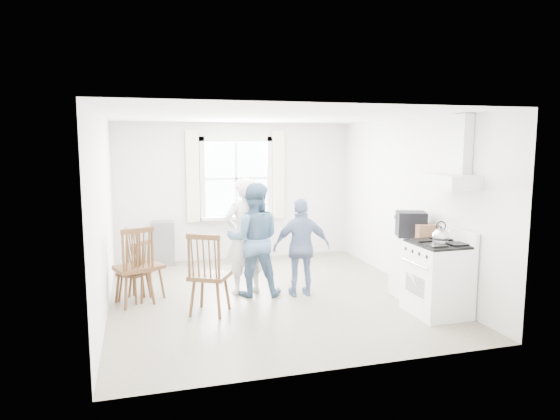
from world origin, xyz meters
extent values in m
cube|color=gray|center=(0.00, 0.00, -0.01)|extent=(4.62, 5.12, 0.02)
cube|color=silver|center=(0.00, 2.52, 1.30)|extent=(4.62, 0.04, 2.64)
cube|color=silver|center=(0.00, -2.52, 1.30)|extent=(4.62, 0.04, 2.64)
cube|color=silver|center=(-2.27, 0.00, 1.30)|extent=(0.04, 5.12, 2.64)
cube|color=silver|center=(2.27, 0.00, 1.30)|extent=(0.04, 5.12, 2.64)
cube|color=white|center=(0.00, 0.00, 2.61)|extent=(4.62, 5.12, 0.02)
cube|color=white|center=(0.00, 2.48, 1.55)|extent=(1.20, 0.02, 1.40)
cube|color=silver|center=(0.00, 2.46, 2.29)|extent=(1.38, 0.09, 0.09)
cube|color=silver|center=(0.00, 2.46, 0.81)|extent=(1.38, 0.09, 0.09)
cube|color=silver|center=(-0.65, 2.46, 1.55)|extent=(0.09, 0.09, 1.58)
cube|color=silver|center=(0.65, 2.46, 1.55)|extent=(0.09, 0.09, 1.58)
cube|color=silver|center=(0.00, 2.38, 0.82)|extent=(1.38, 0.24, 0.06)
cube|color=#F9F0CC|center=(-0.82, 2.44, 1.60)|extent=(0.24, 0.05, 1.70)
cube|color=#F9F0CC|center=(0.82, 2.44, 1.60)|extent=(0.24, 0.05, 1.70)
cube|color=silver|center=(2.02, -1.35, 1.74)|extent=(0.45, 0.76, 0.18)
cube|color=silver|center=(2.17, -1.35, 2.21)|extent=(0.14, 0.30, 0.76)
cube|color=slate|center=(-1.40, 2.33, 0.40)|extent=(0.40, 0.30, 0.80)
cube|color=white|center=(1.91, -1.35, 0.46)|extent=(0.65, 0.76, 0.92)
cube|color=black|center=(1.91, -1.35, 0.94)|extent=(0.61, 0.72, 0.03)
cube|color=white|center=(2.20, -1.35, 1.02)|extent=(0.06, 0.76, 0.20)
cylinder|color=silver|center=(1.56, -1.35, 0.70)|extent=(0.02, 0.61, 0.02)
sphere|color=silver|center=(1.87, -1.44, 1.06)|extent=(0.21, 0.21, 0.21)
cylinder|color=silver|center=(1.87, -1.44, 0.99)|extent=(0.19, 0.19, 0.04)
torus|color=black|center=(1.87, -1.44, 1.18)|extent=(0.14, 0.04, 0.13)
cube|color=silver|center=(1.98, -0.65, 0.45)|extent=(0.50, 0.55, 0.90)
cube|color=black|center=(1.93, -0.62, 0.99)|extent=(0.49, 0.47, 0.19)
cube|color=black|center=(1.93, -0.62, 1.17)|extent=(0.49, 0.47, 0.17)
cube|color=#936547|center=(2.05, -0.81, 1.00)|extent=(0.32, 0.24, 0.20)
cube|color=#482B17|center=(-1.90, 0.16, 0.50)|extent=(0.59, 0.58, 0.06)
cube|color=#482B17|center=(-1.83, -0.02, 0.81)|extent=(0.44, 0.22, 0.60)
cylinder|color=#482B17|center=(-1.90, 0.16, 0.24)|extent=(0.04, 0.04, 0.48)
cube|color=#482B17|center=(-0.94, -0.51, 0.50)|extent=(0.63, 0.62, 0.06)
cube|color=#482B17|center=(-1.04, -0.69, 0.80)|extent=(0.42, 0.27, 0.60)
cylinder|color=#482B17|center=(-0.94, -0.51, 0.24)|extent=(0.04, 0.04, 0.48)
cube|color=#482B17|center=(-1.90, 0.33, 0.40)|extent=(0.51, 0.51, 0.04)
cube|color=#482B17|center=(-1.78, 0.23, 0.63)|extent=(0.26, 0.31, 0.48)
cylinder|color=#482B17|center=(-1.90, 0.33, 0.19)|extent=(0.03, 0.03, 0.38)
imported|color=silver|center=(-0.32, 0.23, 0.86)|extent=(0.73, 0.73, 1.72)
imported|color=slate|center=(-0.21, 0.11, 0.83)|extent=(0.96, 0.96, 1.66)
imported|color=navy|center=(0.46, -0.11, 0.72)|extent=(0.92, 0.92, 1.43)
imported|color=#33743A|center=(0.02, 2.36, 1.01)|extent=(0.21, 0.21, 0.32)
cube|color=#482B17|center=(-1.74, 0.39, 0.47)|extent=(0.57, 0.58, 0.05)
cube|color=#482B17|center=(-1.91, 0.30, 0.75)|extent=(0.24, 0.40, 0.56)
cylinder|color=#482B17|center=(-1.74, 0.39, 0.22)|extent=(0.04, 0.04, 0.45)
camera|label=1|loc=(-1.80, -6.86, 2.25)|focal=32.00mm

